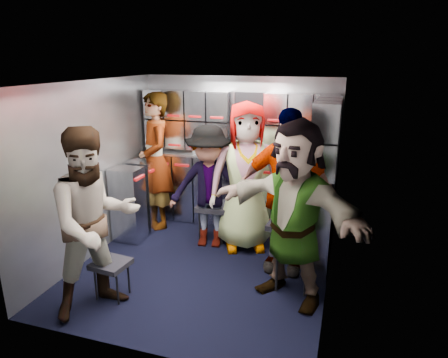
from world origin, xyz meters
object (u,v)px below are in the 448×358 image
(jump_seat_center, at_px, (249,215))
(jump_seat_near_right, at_px, (294,252))
(jump_seat_mid_left, at_px, (214,208))
(attendant_arc_e, at_px, (294,213))
(attendant_arc_a, at_px, (95,223))
(attendant_standing, at_px, (156,161))
(attendant_arc_d, at_px, (286,192))
(jump_seat_near_left, at_px, (111,266))
(attendant_arc_b, at_px, (209,187))
(jump_seat_mid_right, at_px, (286,227))
(attendant_arc_c, at_px, (246,177))

(jump_seat_center, distance_m, jump_seat_near_right, 1.22)
(jump_seat_mid_left, height_order, attendant_arc_e, attendant_arc_e)
(jump_seat_near_right, height_order, attendant_arc_a, attendant_arc_a)
(jump_seat_near_right, distance_m, attendant_arc_e, 0.53)
(attendant_standing, bearing_deg, jump_seat_center, 46.39)
(attendant_arc_d, bearing_deg, attendant_standing, 163.21)
(jump_seat_near_left, height_order, jump_seat_center, same)
(attendant_standing, xyz_separation_m, attendant_arc_d, (1.93, -0.69, -0.03))
(jump_seat_near_left, height_order, jump_seat_near_right, jump_seat_near_right)
(attendant_standing, distance_m, attendant_arc_e, 2.45)
(jump_seat_near_right, xyz_separation_m, attendant_arc_d, (-0.17, 0.39, 0.51))
(attendant_arc_b, bearing_deg, attendant_arc_a, -117.11)
(jump_seat_near_right, bearing_deg, attendant_arc_b, 149.35)
(jump_seat_center, xyz_separation_m, attendant_arc_b, (-0.45, -0.28, 0.43))
(jump_seat_center, bearing_deg, jump_seat_mid_left, -167.55)
(attendant_arc_a, relative_size, attendant_arc_e, 0.97)
(jump_seat_mid_left, xyz_separation_m, attendant_arc_a, (-0.54, -1.78, 0.45))
(jump_seat_mid_right, distance_m, attendant_arc_b, 1.07)
(jump_seat_near_left, xyz_separation_m, attendant_arc_c, (0.99, 1.52, 0.58))
(jump_seat_center, distance_m, attendant_arc_d, 0.99)
(attendant_arc_c, bearing_deg, attendant_arc_e, -73.94)
(jump_seat_center, relative_size, jump_seat_mid_right, 0.82)
(jump_seat_mid_right, bearing_deg, jump_seat_near_left, -140.16)
(attendant_arc_a, bearing_deg, jump_seat_near_right, -27.24)
(jump_seat_mid_right, relative_size, attendant_arc_c, 0.26)
(jump_seat_near_left, distance_m, jump_seat_near_right, 1.86)
(jump_seat_mid_left, bearing_deg, attendant_arc_e, -41.95)
(attendant_standing, xyz_separation_m, attendant_arc_a, (0.38, -1.99, -0.06))
(attendant_arc_b, height_order, attendant_arc_e, attendant_arc_e)
(attendant_arc_a, bearing_deg, jump_seat_center, 7.26)
(jump_seat_near_right, bearing_deg, jump_seat_mid_right, 106.34)
(jump_seat_center, distance_m, attendant_arc_b, 0.68)
(attendant_arc_b, bearing_deg, jump_seat_near_right, -39.06)
(attendant_arc_a, xyz_separation_m, attendant_arc_b, (0.54, 1.60, -0.11))
(jump_seat_mid_right, bearing_deg, jump_seat_mid_left, 163.16)
(attendant_standing, xyz_separation_m, attendant_arc_c, (1.37, -0.29, -0.02))
(attendant_arc_c, distance_m, attendant_arc_d, 0.69)
(jump_seat_near_left, xyz_separation_m, attendant_arc_b, (0.54, 1.42, 0.43))
(jump_seat_mid_left, bearing_deg, attendant_arc_c, -10.20)
(jump_seat_center, relative_size, attendant_arc_e, 0.22)
(jump_seat_near_right, bearing_deg, attendant_standing, 152.69)
(jump_seat_near_left, relative_size, attendant_arc_d, 0.21)
(attendant_arc_b, bearing_deg, attendant_arc_d, -25.25)
(attendant_standing, distance_m, attendant_arc_a, 2.02)
(attendant_arc_a, height_order, attendant_arc_c, attendant_arc_c)
(jump_seat_mid_left, bearing_deg, jump_seat_center, 12.45)
(attendant_arc_a, bearing_deg, attendant_arc_d, -15.09)
(jump_seat_mid_right, xyz_separation_m, attendant_arc_c, (-0.56, 0.22, 0.49))
(attendant_arc_c, bearing_deg, jump_seat_mid_left, 149.19)
(attendant_arc_c, bearing_deg, jump_seat_near_right, -68.22)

